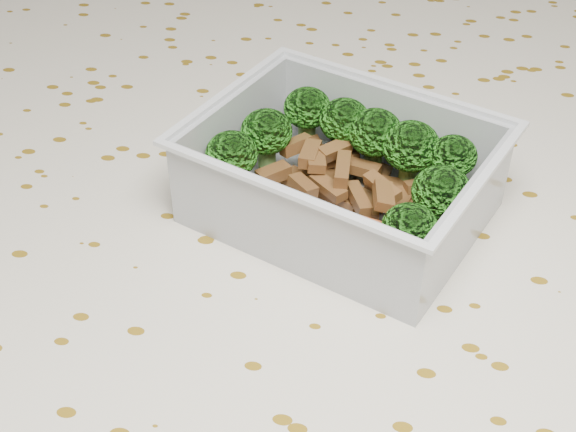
# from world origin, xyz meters

# --- Properties ---
(dining_table) EXTENTS (1.40, 0.90, 0.75)m
(dining_table) POSITION_xyz_m (0.00, 0.00, 0.67)
(dining_table) COLOR brown
(dining_table) RESTS_ON ground
(tablecloth) EXTENTS (1.46, 0.96, 0.19)m
(tablecloth) POSITION_xyz_m (0.00, 0.00, 0.72)
(tablecloth) COLOR beige
(tablecloth) RESTS_ON dining_table
(lunch_container) EXTENTS (0.21, 0.19, 0.06)m
(lunch_container) POSITION_xyz_m (0.02, 0.04, 0.78)
(lunch_container) COLOR silver
(lunch_container) RESTS_ON tablecloth
(broccoli_florets) EXTENTS (0.16, 0.14, 0.05)m
(broccoli_florets) POSITION_xyz_m (0.03, 0.05, 0.79)
(broccoli_florets) COLOR #608C3F
(broccoli_florets) RESTS_ON lunch_container
(meat_pile) EXTENTS (0.12, 0.09, 0.03)m
(meat_pile) POSITION_xyz_m (0.02, 0.05, 0.77)
(meat_pile) COLOR brown
(meat_pile) RESTS_ON lunch_container
(sausage) EXTENTS (0.15, 0.06, 0.02)m
(sausage) POSITION_xyz_m (0.01, 0.00, 0.78)
(sausage) COLOR #D05C2E
(sausage) RESTS_ON lunch_container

